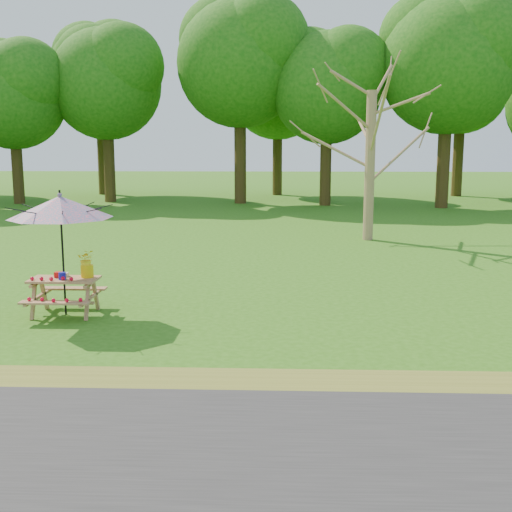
{
  "coord_description": "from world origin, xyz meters",
  "views": [
    {
      "loc": [
        0.18,
        -10.6,
        3.06
      ],
      "look_at": [
        -0.24,
        0.5,
        1.1
      ],
      "focal_mm": 45.0,
      "sensor_mm": 36.0,
      "label": 1
    }
  ],
  "objects_px": {
    "bare_tree": "(374,26)",
    "patio_umbrella": "(60,207)",
    "flower_bucket": "(87,263)",
    "picnic_table": "(65,297)"
  },
  "relations": [
    {
      "from": "bare_tree",
      "to": "patio_umbrella",
      "type": "height_order",
      "value": "bare_tree"
    },
    {
      "from": "bare_tree",
      "to": "flower_bucket",
      "type": "xyz_separation_m",
      "value": [
        -6.3,
        -9.29,
        -5.64
      ]
    },
    {
      "from": "bare_tree",
      "to": "patio_umbrella",
      "type": "distance_m",
      "value": 12.43
    },
    {
      "from": "bare_tree",
      "to": "picnic_table",
      "type": "relative_size",
      "value": 8.21
    },
    {
      "from": "picnic_table",
      "to": "flower_bucket",
      "type": "height_order",
      "value": "flower_bucket"
    },
    {
      "from": "patio_umbrella",
      "to": "flower_bucket",
      "type": "bearing_deg",
      "value": 16.12
    },
    {
      "from": "picnic_table",
      "to": "patio_umbrella",
      "type": "xyz_separation_m",
      "value": [
        0.0,
        0.0,
        1.62
      ]
    },
    {
      "from": "patio_umbrella",
      "to": "picnic_table",
      "type": "bearing_deg",
      "value": -95.19
    },
    {
      "from": "flower_bucket",
      "to": "patio_umbrella",
      "type": "bearing_deg",
      "value": -163.88
    },
    {
      "from": "bare_tree",
      "to": "patio_umbrella",
      "type": "bearing_deg",
      "value": -125.41
    }
  ]
}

